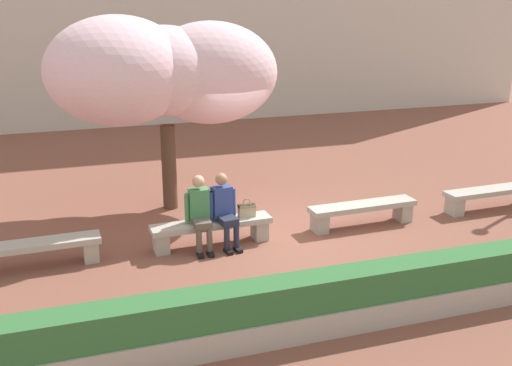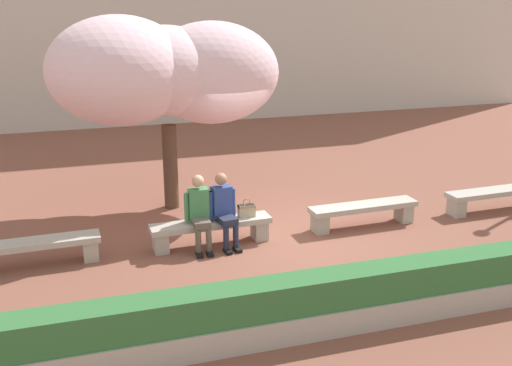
# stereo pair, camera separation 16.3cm
# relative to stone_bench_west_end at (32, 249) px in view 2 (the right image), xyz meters

# --- Properties ---
(ground_plane) EXTENTS (100.00, 100.00, 0.00)m
(ground_plane) POSITION_rel_stone_bench_west_end_xyz_m (4.43, 0.00, -0.31)
(ground_plane) COLOR brown
(stone_bench_west_end) EXTENTS (2.14, 0.48, 0.45)m
(stone_bench_west_end) POSITION_rel_stone_bench_west_end_xyz_m (0.00, 0.00, 0.00)
(stone_bench_west_end) COLOR #ADA89E
(stone_bench_west_end) RESTS_ON ground
(stone_bench_near_west) EXTENTS (2.14, 0.48, 0.45)m
(stone_bench_near_west) POSITION_rel_stone_bench_west_end_xyz_m (2.95, 0.00, 0.00)
(stone_bench_near_west) COLOR #ADA89E
(stone_bench_near_west) RESTS_ON ground
(stone_bench_center) EXTENTS (2.14, 0.48, 0.45)m
(stone_bench_center) POSITION_rel_stone_bench_west_end_xyz_m (5.90, 0.00, 0.00)
(stone_bench_center) COLOR #ADA89E
(stone_bench_center) RESTS_ON ground
(stone_bench_near_east) EXTENTS (2.14, 0.48, 0.45)m
(stone_bench_near_east) POSITION_rel_stone_bench_west_end_xyz_m (8.85, 0.00, 0.00)
(stone_bench_near_east) COLOR #ADA89E
(stone_bench_near_east) RESTS_ON ground
(person_seated_left) EXTENTS (0.51, 0.69, 1.29)m
(person_seated_left) POSITION_rel_stone_bench_west_end_xyz_m (2.74, -0.05, 0.39)
(person_seated_left) COLOR black
(person_seated_left) RESTS_ON ground
(person_seated_right) EXTENTS (0.51, 0.72, 1.29)m
(person_seated_right) POSITION_rel_stone_bench_west_end_xyz_m (3.17, -0.05, 0.39)
(person_seated_right) COLOR black
(person_seated_right) RESTS_ON ground
(handbag) EXTENTS (0.30, 0.15, 0.34)m
(handbag) POSITION_rel_stone_bench_west_end_xyz_m (3.61, 0.03, 0.27)
(handbag) COLOR tan
(handbag) RESTS_ON stone_bench_near_west
(cherry_tree_main) EXTENTS (4.49, 2.90, 3.88)m
(cherry_tree_main) POSITION_rel_stone_bench_west_end_xyz_m (2.54, 2.11, 2.49)
(cherry_tree_main) COLOR #513828
(cherry_tree_main) RESTS_ON ground
(planter_hedge_foreground) EXTENTS (15.85, 0.50, 0.80)m
(planter_hedge_foreground) POSITION_rel_stone_bench_west_end_xyz_m (4.43, -3.19, 0.07)
(planter_hedge_foreground) COLOR #ADA89E
(planter_hedge_foreground) RESTS_ON ground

